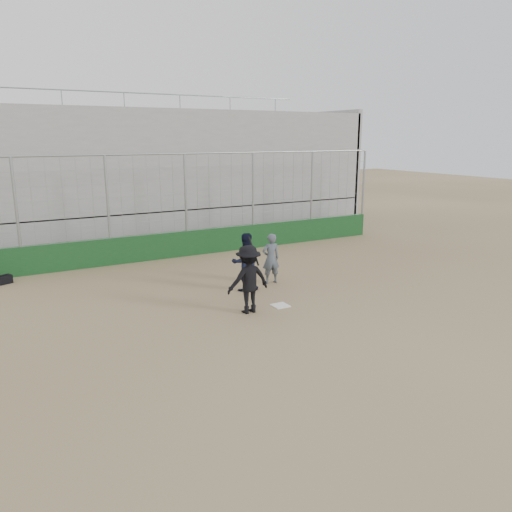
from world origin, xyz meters
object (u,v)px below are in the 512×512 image
batter_at_plate (248,279)px  equipment_bag (1,280)px  umpire (271,261)px  catcher_crouched (245,272)px

batter_at_plate → equipment_bag: size_ratio=2.85×
equipment_bag → umpire: bearing=-28.2°
catcher_crouched → umpire: bearing=16.0°
catcher_crouched → equipment_bag: bearing=146.1°
batter_at_plate → umpire: (1.94, 2.07, -0.19)m
batter_at_plate → catcher_crouched: 1.98m
batter_at_plate → umpire: 2.85m
umpire → catcher_crouched: bearing=22.4°
batter_at_plate → umpire: size_ratio=1.36×
batter_at_plate → catcher_crouched: size_ratio=1.65×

